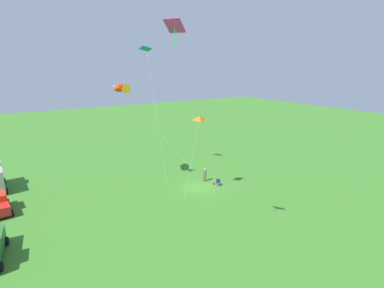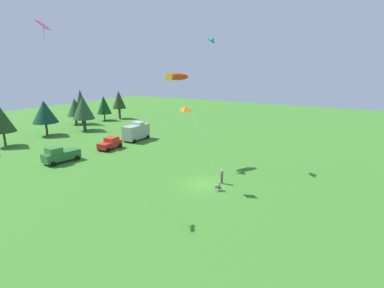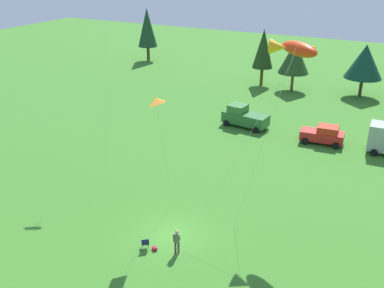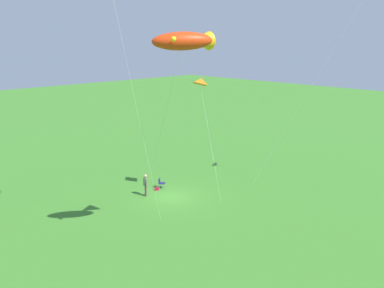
% 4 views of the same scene
% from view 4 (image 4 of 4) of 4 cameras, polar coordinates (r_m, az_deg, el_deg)
% --- Properties ---
extents(ground_plane, '(160.00, 160.00, 0.00)m').
position_cam_4_polar(ground_plane, '(35.11, -2.55, -6.73)').
color(ground_plane, '#397826').
extents(person_kite_flyer, '(0.47, 0.54, 1.74)m').
position_cam_4_polar(person_kite_flyer, '(35.18, -5.92, -4.99)').
color(person_kite_flyer, '#553443').
rests_on(person_kite_flyer, ground).
extents(folding_chair, '(0.67, 0.67, 0.82)m').
position_cam_4_polar(folding_chair, '(36.99, -3.98, -4.89)').
color(folding_chair, navy).
rests_on(folding_chair, ground).
extents(backpack_on_grass, '(0.39, 0.35, 0.22)m').
position_cam_4_polar(backpack_on_grass, '(36.63, -4.49, -5.70)').
color(backpack_on_grass, '#B01132').
rests_on(backpack_on_grass, ground).
extents(kite_large_fish, '(5.88, 10.06, 12.43)m').
position_cam_4_polar(kite_large_fish, '(23.94, -0.61, 12.94)').
color(kite_large_fish, red).
rests_on(kite_large_fish, ground).
extents(kite_delta_orange, '(1.00, 2.75, 9.26)m').
position_cam_4_polar(kite_delta_orange, '(33.39, 1.19, 7.95)').
color(kite_delta_orange, orange).
rests_on(kite_delta_orange, ground).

